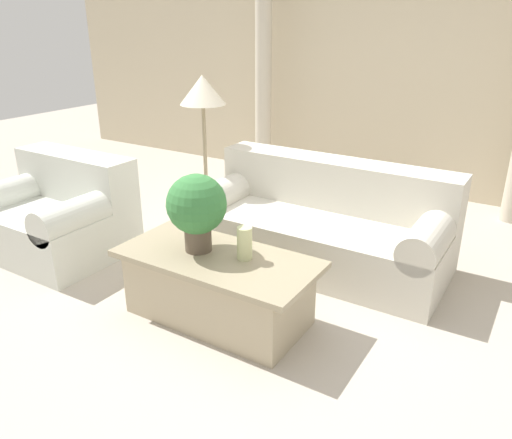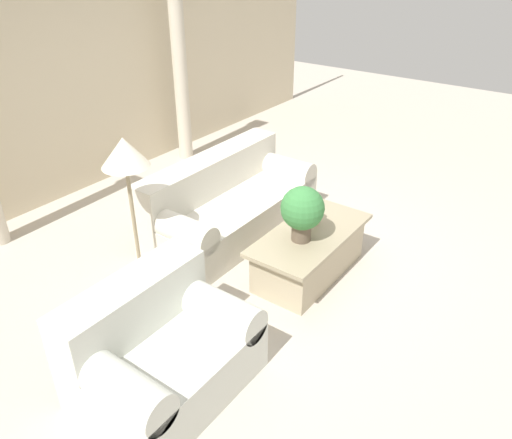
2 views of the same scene
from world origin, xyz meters
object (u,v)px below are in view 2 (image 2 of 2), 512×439
potted_plant (302,210)px  loveseat (159,348)px  floor_lamp (125,159)px  coffee_table (309,253)px  sofa_long (228,202)px

potted_plant → loveseat: bearing=174.9°
potted_plant → floor_lamp: size_ratio=0.36×
coffee_table → floor_lamp: size_ratio=0.93×
sofa_long → loveseat: (-2.05, -1.03, 0.01)m
sofa_long → coffee_table: (-0.21, -1.19, -0.09)m
sofa_long → potted_plant: size_ratio=3.94×
coffee_table → potted_plant: (-0.16, 0.01, 0.54)m
loveseat → coffee_table: 1.85m
sofa_long → coffee_table: 1.21m
loveseat → sofa_long: bearing=26.6°
sofa_long → loveseat: bearing=-153.4°
sofa_long → floor_lamp: floor_lamp is taller
coffee_table → potted_plant: size_ratio=2.56×
sofa_long → coffee_table: sofa_long is taller
sofa_long → floor_lamp: bearing=176.9°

